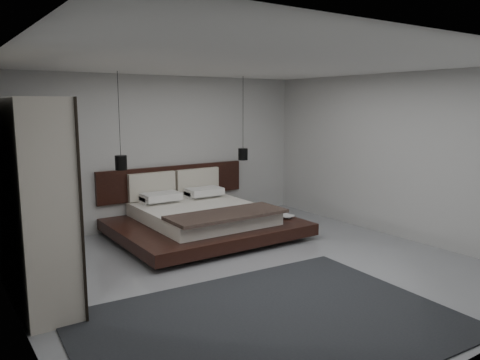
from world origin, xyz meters
TOP-DOWN VIEW (x-y plane):
  - floor at (0.00, 0.00)m, footprint 6.00×6.00m
  - ceiling at (0.00, 0.00)m, footprint 6.00×6.00m
  - wall_back at (0.00, 3.00)m, footprint 6.00×0.00m
  - wall_front at (0.00, -3.00)m, footprint 6.00×0.00m
  - wall_left at (-3.00, 0.00)m, footprint 0.00×6.00m
  - wall_right at (3.00, 0.00)m, footprint 0.00×6.00m
  - bed at (0.23, 1.90)m, footprint 2.99×2.48m
  - book_lower at (1.46, 1.22)m, footprint 0.34×0.39m
  - book_upper at (1.44, 1.18)m, footprint 0.24×0.30m
  - pendant_left at (-0.99, 2.39)m, footprint 0.20×0.20m
  - pendant_right at (1.46, 2.39)m, footprint 0.19×0.19m
  - wardrobe at (-2.70, 0.85)m, footprint 0.57×2.40m
  - rug at (-0.86, -1.45)m, footprint 4.03×2.99m

SIDE VIEW (x-z plane):
  - floor at x=0.00m, z-range 0.00..0.00m
  - rug at x=-0.86m, z-range 0.00..0.02m
  - book_lower at x=1.46m, z-range 0.28..0.31m
  - bed at x=0.23m, z-range -0.25..0.86m
  - book_upper at x=1.44m, z-range 0.31..0.33m
  - wardrobe at x=-2.70m, z-range 0.00..2.35m
  - pendant_right at x=1.46m, z-range 0.52..2.12m
  - pendant_left at x=-0.99m, z-range 0.52..2.12m
  - wall_back at x=0.00m, z-range -1.60..4.40m
  - wall_front at x=0.00m, z-range -1.60..4.40m
  - wall_left at x=-3.00m, z-range -1.60..4.40m
  - wall_right at x=3.00m, z-range -1.60..4.40m
  - ceiling at x=0.00m, z-range 2.80..2.80m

